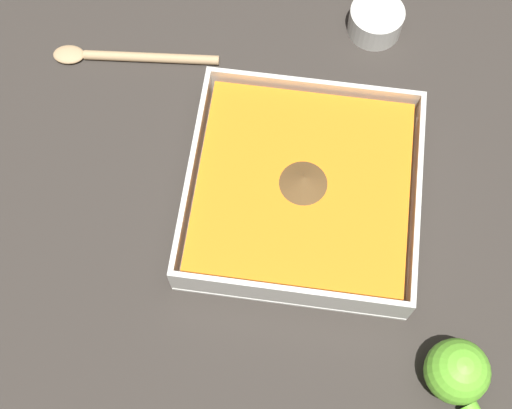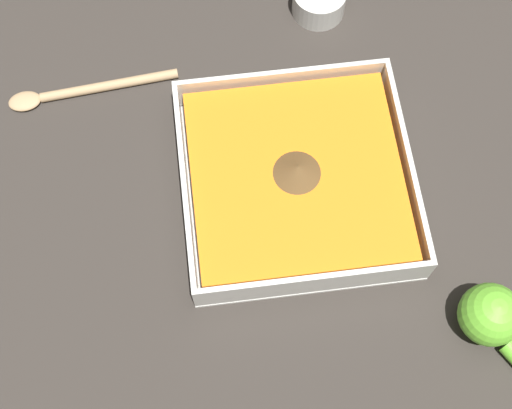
# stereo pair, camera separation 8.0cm
# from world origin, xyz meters

# --- Properties ---
(ground_plane) EXTENTS (4.00, 4.00, 0.00)m
(ground_plane) POSITION_xyz_m (0.00, 0.00, 0.00)
(ground_plane) COLOR #332D28
(square_dish) EXTENTS (0.26, 0.26, 0.06)m
(square_dish) POSITION_xyz_m (0.01, 0.02, 0.02)
(square_dish) COLOR silver
(square_dish) RESTS_ON ground_plane
(spice_bowl) EXTENTS (0.07, 0.07, 0.04)m
(spice_bowl) POSITION_xyz_m (0.26, -0.04, 0.02)
(spice_bowl) COLOR silver
(spice_bowl) RESTS_ON ground_plane
(lemon_squeezer) EXTENTS (0.16, 0.12, 0.07)m
(lemon_squeezer) POSITION_xyz_m (-0.19, -0.16, 0.03)
(lemon_squeezer) COLOR #6BC633
(lemon_squeezer) RESTS_ON ground_plane
(wooden_spoon) EXTENTS (0.04, 0.21, 0.01)m
(wooden_spoon) POSITION_xyz_m (0.17, 0.27, 0.01)
(wooden_spoon) COLOR tan
(wooden_spoon) RESTS_ON ground_plane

